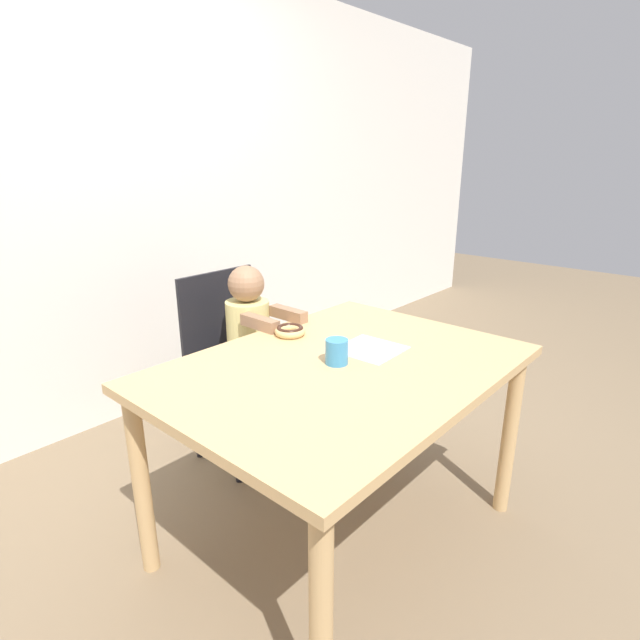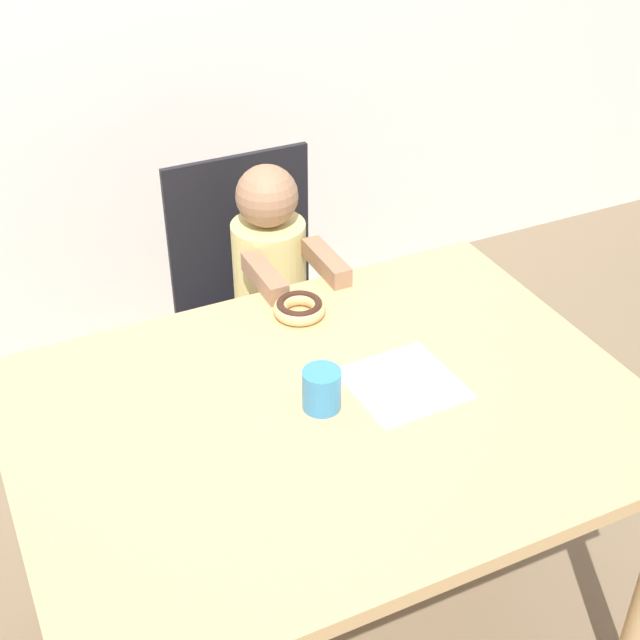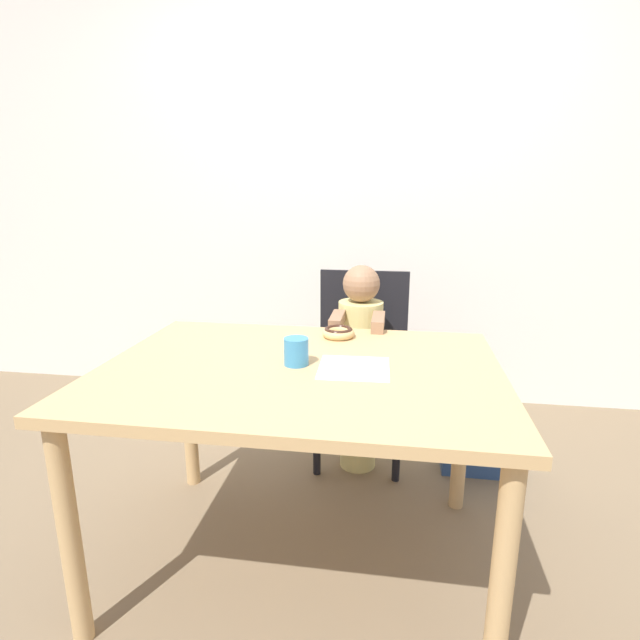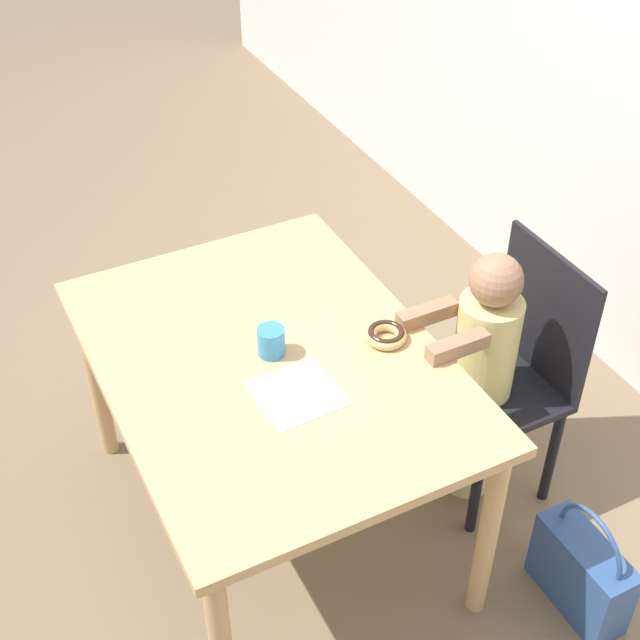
{
  "view_description": "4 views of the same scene",
  "coord_description": "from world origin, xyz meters",
  "px_view_note": "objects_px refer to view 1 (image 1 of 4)",
  "views": [
    {
      "loc": [
        -1.28,
        -1.03,
        1.45
      ],
      "look_at": [
        0.04,
        0.14,
        0.87
      ],
      "focal_mm": 28.0,
      "sensor_mm": 36.0,
      "label": 1
    },
    {
      "loc": [
        -0.63,
        -1.27,
        1.94
      ],
      "look_at": [
        0.04,
        0.14,
        0.87
      ],
      "focal_mm": 50.0,
      "sensor_mm": 36.0,
      "label": 2
    },
    {
      "loc": [
        0.3,
        -1.51,
        1.31
      ],
      "look_at": [
        0.04,
        0.14,
        0.87
      ],
      "focal_mm": 28.0,
      "sensor_mm": 36.0,
      "label": 3
    },
    {
      "loc": [
        1.82,
        -0.76,
        2.47
      ],
      "look_at": [
        0.04,
        0.14,
        0.87
      ],
      "focal_mm": 50.0,
      "sensor_mm": 36.0,
      "label": 4
    }
  ],
  "objects_px": {
    "child_figure": "(251,363)",
    "handbag": "(324,390)",
    "chair": "(235,362)",
    "donut": "(290,331)",
    "cup": "(337,352)"
  },
  "relations": [
    {
      "from": "donut",
      "to": "handbag",
      "type": "distance_m",
      "value": 0.96
    },
    {
      "from": "chair",
      "to": "cup",
      "type": "xyz_separation_m",
      "value": [
        -0.16,
        -0.78,
        0.31
      ]
    },
    {
      "from": "child_figure",
      "to": "handbag",
      "type": "distance_m",
      "value": 0.68
    },
    {
      "from": "chair",
      "to": "child_figure",
      "type": "xyz_separation_m",
      "value": [
        -0.0,
        -0.12,
        0.03
      ]
    },
    {
      "from": "chair",
      "to": "handbag",
      "type": "relative_size",
      "value": 2.24
    },
    {
      "from": "chair",
      "to": "donut",
      "type": "relative_size",
      "value": 7.32
    },
    {
      "from": "child_figure",
      "to": "donut",
      "type": "height_order",
      "value": "child_figure"
    },
    {
      "from": "child_figure",
      "to": "cup",
      "type": "relative_size",
      "value": 10.85
    },
    {
      "from": "chair",
      "to": "cup",
      "type": "bearing_deg",
      "value": -101.68
    },
    {
      "from": "child_figure",
      "to": "donut",
      "type": "bearing_deg",
      "value": -100.51
    },
    {
      "from": "child_figure",
      "to": "chair",
      "type": "bearing_deg",
      "value": 90.0
    },
    {
      "from": "donut",
      "to": "handbag",
      "type": "relative_size",
      "value": 0.31
    },
    {
      "from": "donut",
      "to": "handbag",
      "type": "xyz_separation_m",
      "value": [
        0.63,
        0.36,
        -0.62
      ]
    },
    {
      "from": "chair",
      "to": "child_figure",
      "type": "distance_m",
      "value": 0.12
    },
    {
      "from": "cup",
      "to": "child_figure",
      "type": "bearing_deg",
      "value": 76.32
    }
  ]
}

